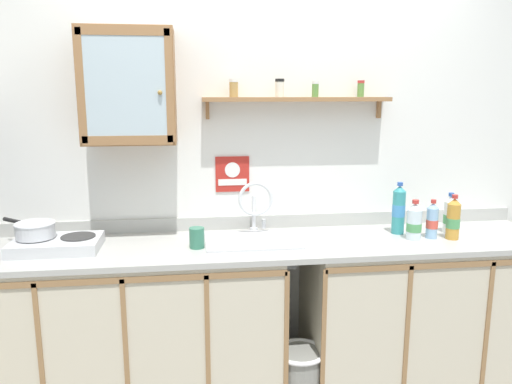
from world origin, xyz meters
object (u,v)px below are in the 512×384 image
Objects in this scene: trash_bin at (300,381)px; bottle_detergent_teal_0 at (399,210)px; sink at (253,241)px; bottle_opaque_white_3 at (450,215)px; warning_sign at (232,174)px; bottle_water_clear_1 at (414,222)px; bottle_water_blue_2 at (432,221)px; mug at (197,238)px; bottle_juice_amber_4 at (453,219)px; saucepan at (35,229)px; wall_cabinet at (129,87)px; hot_plate_stove at (57,244)px.

bottle_detergent_teal_0 is at bearing 22.88° from trash_bin.
sink is at bearing 134.53° from trash_bin.
warning_sign is at bearing 169.14° from bottle_opaque_white_3.
bottle_water_clear_1 is 0.95× the size of bottle_opaque_white_3.
bottle_detergent_teal_0 is at bearing 2.23° from sink.
bottle_water_clear_1 is 1.07m from warning_sign.
bottle_water_blue_2 is 1.32m from mug.
saucepan is at bearing 177.61° from bottle_juice_amber_4.
wall_cabinet reaches higher than sink.
bottle_juice_amber_4 is (2.26, -0.09, 0.00)m from saucepan.
mug is (0.83, -0.07, -0.05)m from saucepan.
sink is at bearing 16.50° from mug.
wall_cabinet is (-0.34, 0.21, 0.78)m from mug.
hot_plate_stove is at bearing 178.93° from bottle_water_blue_2.
saucepan reaches higher than mug.
wall_cabinet is (-1.54, 0.21, 0.74)m from bottle_water_clear_1.
bottle_detergent_teal_0 reaches higher than trash_bin.
saucepan is 1.51× the size of warning_sign.
warning_sign is at bearing 123.44° from trash_bin.
bottle_water_clear_1 reaches higher than bottle_water_blue_2.
hot_plate_stove is at bearing -162.77° from warning_sign.
bottle_detergent_teal_0 is 1.20× the size of bottle_juice_amber_4.
bottle_opaque_white_3 is 1.28m from trash_bin.
bottle_water_blue_2 is at bearing 0.47° from mug.
warning_sign reaches higher than bottle_water_clear_1.
sink is 1.30× the size of trash_bin.
sink is 4.38× the size of mug.
warning_sign is (1.05, 0.27, 0.22)m from saucepan.
bottle_water_blue_2 is 0.56× the size of trash_bin.
bottle_water_blue_2 is at bearing 6.86° from bottle_water_clear_1.
sink is 0.91m from bottle_water_clear_1.
bottle_water_blue_2 reaches higher than saucepan.
bottle_detergent_teal_0 is 0.77× the size of trash_bin.
sink is 1.13m from bottle_juice_amber_4.
bottle_detergent_teal_0 is 1.18m from mug.
bottle_detergent_teal_0 is 0.99m from warning_sign.
hot_plate_stove is 1.03m from warning_sign.
saucepan is 0.53× the size of wall_cabinet.
bottle_juice_amber_4 is at bearing -29.59° from bottle_detergent_teal_0.
bottle_opaque_white_3 is 1.48m from mug.
hot_plate_stove is 2.00× the size of bottle_water_blue_2.
sink is 0.85× the size of wall_cabinet.
wall_cabinet is (-1.76, 0.23, 0.72)m from bottle_juice_amber_4.
trash_bin is at bearing -168.39° from bottle_water_clear_1.
bottle_juice_amber_4 is 0.64× the size of trash_bin.
hot_plate_stove is 0.73m from mug.
warning_sign is at bearing 163.21° from bottle_water_blue_2.
bottle_detergent_teal_0 reaches higher than hot_plate_stove.
saucepan is 2.30m from bottle_opaque_white_3.
wall_cabinet is (0.39, 0.16, 0.80)m from hot_plate_stove.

